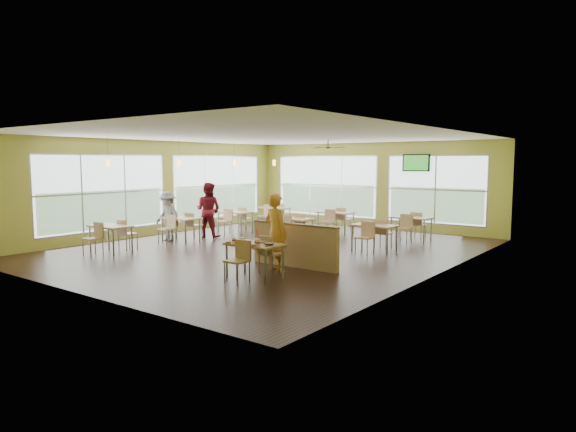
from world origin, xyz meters
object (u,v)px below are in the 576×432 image
object	(u,v)px
man_plaid	(276,232)
half_wall_divider	(295,245)
main_table	(254,249)
food_basket	(269,244)

from	to	relation	value
man_plaid	half_wall_divider	bearing A→B (deg)	-89.34
main_table	man_plaid	xyz separation A→B (m)	(-0.10, 0.86, 0.26)
man_plaid	main_table	bearing A→B (deg)	106.30
main_table	man_plaid	distance (m)	0.91
half_wall_divider	man_plaid	world-z (taller)	man_plaid
main_table	food_basket	world-z (taller)	main_table
half_wall_divider	food_basket	size ratio (longest dim) A/B	11.08
main_table	half_wall_divider	xyz separation A→B (m)	(0.00, 1.45, -0.11)
main_table	food_basket	bearing A→B (deg)	-2.10
man_plaid	food_basket	size ratio (longest dim) A/B	8.21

